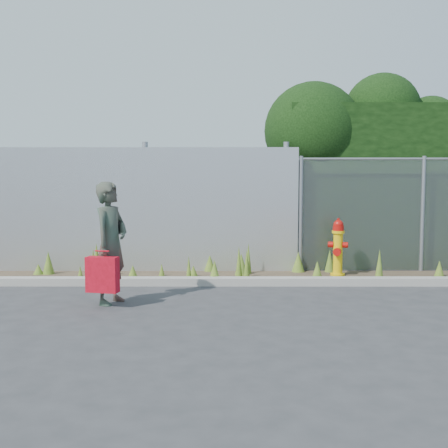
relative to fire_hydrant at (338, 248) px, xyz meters
The scene contains 8 objects.
ground 3.06m from the fire_hydrant, 122.62° to the right, with size 80.00×80.00×0.00m, color #323235.
curb 1.84m from the fire_hydrant, 155.42° to the right, with size 16.00×0.22×0.12m, color gray.
weed_strip 1.55m from the fire_hydrant, behind, with size 16.00×1.34×0.55m.
corrugated_fence 4.94m from the fire_hydrant, behind, with size 8.50×0.21×2.30m.
fire_hydrant is the anchor object (origin of this frame).
woman 3.98m from the fire_hydrant, 150.38° to the right, with size 0.60×0.39×1.64m, color #10694F.
red_tote_bag 4.15m from the fire_hydrant, 147.56° to the right, with size 0.42×0.15×0.55m.
black_shoulder_bag 3.93m from the fire_hydrant, 152.61° to the right, with size 0.23×0.10×0.17m.
Camera 1 is at (-0.29, -6.86, 1.75)m, focal length 45.00 mm.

